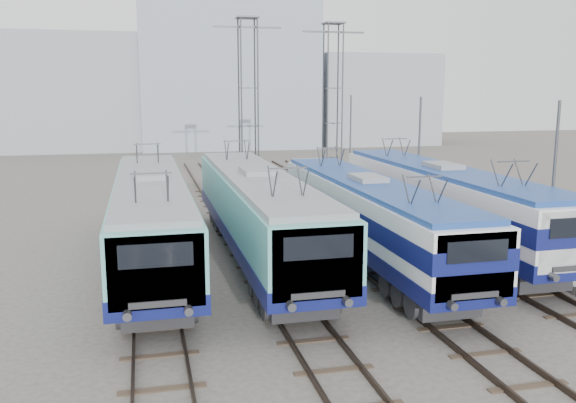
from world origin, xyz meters
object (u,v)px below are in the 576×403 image
at_px(mast_mid, 419,158).
at_px(locomotive_far_left, 151,214).
at_px(catenary_tower_west, 248,101).
at_px(catenary_tower_east, 333,100).
at_px(locomotive_far_right, 443,198).
at_px(mast_rear, 350,141).
at_px(mast_front, 553,191).
at_px(locomotive_center_right, 368,212).
at_px(locomotive_center_left, 258,209).

bearing_deg(mast_mid, locomotive_far_left, -155.46).
bearing_deg(locomotive_far_left, catenary_tower_west, 65.79).
bearing_deg(catenary_tower_west, locomotive_far_left, -114.21).
bearing_deg(catenary_tower_east, locomotive_far_right, -89.14).
bearing_deg(mast_mid, mast_rear, 90.00).
xyz_separation_m(catenary_tower_east, mast_front, (2.10, -22.00, -3.14)).
bearing_deg(mast_front, mast_rear, 90.00).
bearing_deg(mast_front, locomotive_center_right, 151.92).
xyz_separation_m(locomotive_far_right, catenary_tower_west, (-6.75, 14.67, 4.28)).
xyz_separation_m(locomotive_center_right, mast_front, (6.35, -3.39, 1.24)).
relative_size(catenary_tower_east, mast_rear, 1.71).
xyz_separation_m(mast_front, mast_rear, (0.00, 24.00, 0.00)).
relative_size(catenary_tower_west, catenary_tower_east, 1.00).
relative_size(locomotive_center_left, locomotive_center_right, 1.07).
relative_size(locomotive_far_left, locomotive_far_right, 1.00).
relative_size(catenary_tower_west, mast_front, 1.71).
bearing_deg(locomotive_center_left, mast_mid, 33.68).
xyz_separation_m(locomotive_center_left, mast_mid, (10.85, 7.23, 1.16)).
bearing_deg(locomotive_far_right, locomotive_far_left, -178.57).
bearing_deg(locomotive_center_left, catenary_tower_east, 63.08).
distance_m(locomotive_far_right, catenary_tower_west, 16.71).
bearing_deg(locomotive_far_right, locomotive_center_left, -176.46).
bearing_deg(locomotive_far_right, catenary_tower_west, 114.71).
bearing_deg(catenary_tower_east, catenary_tower_west, -162.90).
height_order(locomotive_center_left, catenary_tower_east, catenary_tower_east).
distance_m(locomotive_far_left, mast_rear, 24.46).
bearing_deg(locomotive_center_left, locomotive_far_left, 177.21).
relative_size(locomotive_center_left, mast_front, 2.70).
bearing_deg(locomotive_far_left, mast_mid, 24.54).
relative_size(locomotive_center_left, locomotive_far_right, 1.02).
bearing_deg(mast_front, catenary_tower_east, 95.45).
height_order(catenary_tower_west, catenary_tower_east, same).
bearing_deg(mast_front, catenary_tower_west, 113.27).
distance_m(locomotive_far_right, mast_rear, 18.80).
relative_size(locomotive_center_left, catenary_tower_east, 1.57).
distance_m(catenary_tower_west, catenary_tower_east, 6.80).
relative_size(locomotive_center_right, locomotive_far_right, 0.96).
relative_size(locomotive_far_left, catenary_tower_west, 1.55).
bearing_deg(locomotive_far_left, mast_rear, 51.08).
distance_m(locomotive_far_right, catenary_tower_east, 17.21).
relative_size(mast_mid, mast_rear, 1.00).
bearing_deg(catenary_tower_west, mast_mid, -42.93).
bearing_deg(catenary_tower_west, mast_front, -66.73).
height_order(locomotive_far_left, mast_rear, mast_rear).
distance_m(locomotive_center_right, catenary_tower_west, 17.33).
height_order(catenary_tower_east, mast_rear, catenary_tower_east).
relative_size(locomotive_center_left, mast_mid, 2.70).
bearing_deg(mast_mid, locomotive_far_right, -105.50).
height_order(locomotive_center_left, catenary_tower_west, catenary_tower_west).
xyz_separation_m(locomotive_far_right, mast_rear, (1.85, 18.67, 1.14)).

